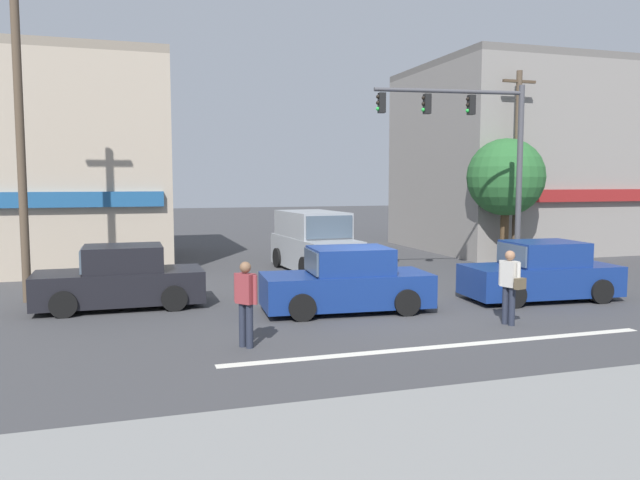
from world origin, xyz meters
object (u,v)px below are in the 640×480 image
object	(u,v)px
traffic_light_mast	(482,146)
van_waiting_far	(314,243)
street_tree	(506,178)
sedan_crossing_rightbound	(347,283)
utility_pole_far_right	(517,165)
sedan_crossing_leftbound	(541,274)
sedan_approaching_near	(121,280)
utility_pole_near_left	(20,137)
pedestrian_far_side	(510,283)
pedestrian_mid_crossing	(246,299)

from	to	relation	value
traffic_light_mast	van_waiting_far	bearing A→B (deg)	138.91
street_tree	sedan_crossing_rightbound	distance (m)	11.03
utility_pole_far_right	traffic_light_mast	size ratio (longest dim) A/B	1.19
traffic_light_mast	sedan_crossing_leftbound	bearing A→B (deg)	-91.54
sedan_approaching_near	utility_pole_near_left	bearing A→B (deg)	147.88
van_waiting_far	pedestrian_far_side	xyz separation A→B (m)	(1.71, -9.32, -0.05)
utility_pole_near_left	sedan_crossing_leftbound	bearing A→B (deg)	-16.03
utility_pole_near_left	sedan_crossing_leftbound	distance (m)	14.18
sedan_crossing_rightbound	sedan_crossing_leftbound	distance (m)	5.50
van_waiting_far	pedestrian_far_side	bearing A→B (deg)	-79.61
traffic_light_mast	sedan_crossing_rightbound	bearing A→B (deg)	-151.42
utility_pole_near_left	traffic_light_mast	world-z (taller)	utility_pole_near_left
traffic_light_mast	sedan_crossing_leftbound	distance (m)	4.82
traffic_light_mast	pedestrian_mid_crossing	distance (m)	10.79
street_tree	sedan_approaching_near	bearing A→B (deg)	-163.47
utility_pole_far_right	sedan_approaching_near	bearing A→B (deg)	-163.58
pedestrian_far_side	sedan_crossing_leftbound	bearing A→B (deg)	42.24
utility_pole_near_left	sedan_approaching_near	xyz separation A→B (m)	(2.37, -1.49, -3.61)
traffic_light_mast	sedan_approaching_near	world-z (taller)	traffic_light_mast
traffic_light_mast	pedestrian_far_side	distance (m)	6.98
traffic_light_mast	sedan_crossing_leftbound	size ratio (longest dim) A/B	1.47
sedan_approaching_near	pedestrian_far_side	bearing A→B (deg)	-29.19
sedan_crossing_leftbound	street_tree	bearing A→B (deg)	63.74
utility_pole_far_right	sedan_crossing_rightbound	world-z (taller)	utility_pole_far_right
van_waiting_far	pedestrian_mid_crossing	bearing A→B (deg)	-114.22
street_tree	van_waiting_far	distance (m)	7.81
utility_pole_near_left	sedan_approaching_near	world-z (taller)	utility_pole_near_left
sedan_approaching_near	pedestrian_far_side	size ratio (longest dim) A/B	2.46
van_waiting_far	pedestrian_mid_crossing	size ratio (longest dim) A/B	2.83
traffic_light_mast	sedan_crossing_rightbound	distance (m)	7.30
street_tree	utility_pole_near_left	xyz separation A→B (m)	(-16.37, -2.66, 1.00)
utility_pole_far_right	sedan_crossing_leftbound	bearing A→B (deg)	-119.62
street_tree	sedan_approaching_near	distance (m)	14.83
traffic_light_mast	van_waiting_far	distance (m)	6.64
sedan_crossing_leftbound	pedestrian_mid_crossing	world-z (taller)	pedestrian_mid_crossing
utility_pole_far_right	pedestrian_far_side	bearing A→B (deg)	-125.27
utility_pole_near_left	pedestrian_mid_crossing	size ratio (longest dim) A/B	4.99
van_waiting_far	utility_pole_near_left	bearing A→B (deg)	-160.16
utility_pole_far_right	van_waiting_far	distance (m)	8.50
traffic_light_mast	sedan_crossing_rightbound	size ratio (longest dim) A/B	1.47
van_waiting_far	sedan_approaching_near	xyz separation A→B (m)	(-6.55, -4.71, -0.29)
traffic_light_mast	street_tree	bearing A→B (deg)	46.25
utility_pole_near_left	sedan_approaching_near	bearing A→B (deg)	-32.12
van_waiting_far	pedestrian_far_side	size ratio (longest dim) A/B	2.83
sedan_crossing_leftbound	pedestrian_far_side	xyz separation A→B (m)	(-2.55, -2.32, 0.24)
pedestrian_mid_crossing	street_tree	bearing A→B (deg)	37.19
street_tree	pedestrian_far_side	size ratio (longest dim) A/B	2.88
van_waiting_far	sedan_approaching_near	distance (m)	8.07
utility_pole_near_left	sedan_crossing_rightbound	bearing A→B (deg)	-25.19
sedan_crossing_rightbound	sedan_approaching_near	xyz separation A→B (m)	(-5.31, 2.12, 0.00)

